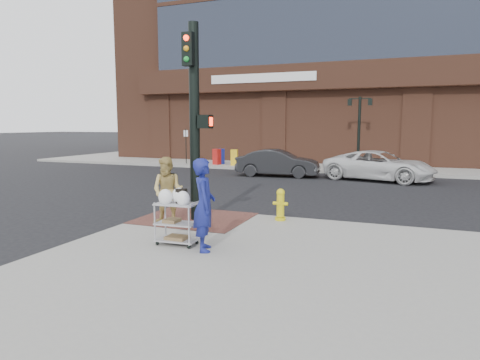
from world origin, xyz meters
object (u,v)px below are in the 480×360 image
at_px(woman_blue, 204,205).
at_px(pedestrian_tan, 168,191).
at_px(sedan_dark, 278,163).
at_px(utility_cart, 177,219).
at_px(fire_hydrant, 280,204).
at_px(lamp_post, 359,124).
at_px(traffic_signal_pole, 195,116).
at_px(minivan_white, 379,166).

height_order(woman_blue, pedestrian_tan, woman_blue).
xyz_separation_m(sedan_dark, utility_cart, (1.72, -13.23, 0.00)).
bearing_deg(fire_hydrant, lamp_post, 88.38).
bearing_deg(lamp_post, traffic_signal_pole, -99.24).
bearing_deg(minivan_white, fire_hydrant, -176.29).
relative_size(pedestrian_tan, minivan_white, 0.33).
distance_m(lamp_post, traffic_signal_pole, 15.43).
distance_m(lamp_post, sedan_dark, 5.81).
xyz_separation_m(sedan_dark, minivan_white, (4.90, 0.19, 0.02)).
bearing_deg(minivan_white, pedestrian_tan, 173.64).
bearing_deg(minivan_white, traffic_signal_pole, 174.45).
bearing_deg(traffic_signal_pole, fire_hydrant, 20.08).
relative_size(traffic_signal_pole, sedan_dark, 1.20).
bearing_deg(sedan_dark, fire_hydrant, -167.77).
distance_m(woman_blue, fire_hydrant, 3.24).
relative_size(traffic_signal_pole, woman_blue, 2.73).
xyz_separation_m(traffic_signal_pole, sedan_dark, (-1.02, 11.01, -2.15)).
relative_size(minivan_white, utility_cart, 4.26).
relative_size(sedan_dark, fire_hydrant, 4.99).
xyz_separation_m(minivan_white, fire_hydrant, (-1.81, -10.44, -0.12)).
bearing_deg(utility_cart, minivan_white, 76.68).
height_order(minivan_white, utility_cart, minivan_white).
bearing_deg(lamp_post, utility_cart, -95.81).
height_order(pedestrian_tan, fire_hydrant, pedestrian_tan).
distance_m(woman_blue, minivan_white, 13.80).
xyz_separation_m(traffic_signal_pole, fire_hydrant, (2.07, 0.76, -2.26)).
distance_m(lamp_post, minivan_white, 4.68).
relative_size(minivan_white, fire_hydrant, 6.04).
distance_m(lamp_post, fire_hydrant, 14.62).
relative_size(pedestrian_tan, sedan_dark, 0.41).
bearing_deg(pedestrian_tan, utility_cart, -60.49).
xyz_separation_m(utility_cart, fire_hydrant, (1.37, 2.98, -0.11)).
relative_size(lamp_post, utility_cart, 3.39).
distance_m(sedan_dark, utility_cart, 13.35).
height_order(lamp_post, sedan_dark, lamp_post).
distance_m(lamp_post, pedestrian_tan, 16.26).
relative_size(lamp_post, traffic_signal_pole, 0.80).
bearing_deg(lamp_post, minivan_white, -70.80).
height_order(sedan_dark, utility_cart, sedan_dark).
xyz_separation_m(woman_blue, fire_hydrant, (0.66, 3.13, -0.49)).
bearing_deg(woman_blue, sedan_dark, -16.51).
bearing_deg(fire_hydrant, sedan_dark, 106.78).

